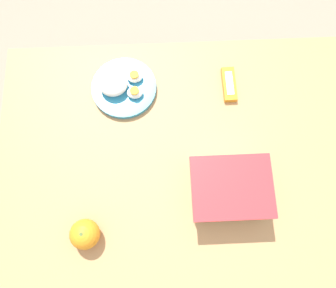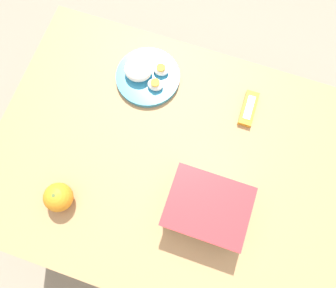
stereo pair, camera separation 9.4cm
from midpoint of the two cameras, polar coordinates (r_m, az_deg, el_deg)
name	(u,v)px [view 1 (the left image)]	position (r m, az deg, el deg)	size (l,w,h in m)	color
ground_plane	(185,190)	(1.66, 1.43, -8.38)	(10.00, 10.00, 0.00)	gray
table	(195,165)	(1.06, 2.22, -4.12)	(1.18, 0.77, 0.71)	#AD7F51
food_container	(229,190)	(0.90, 7.66, -8.45)	(0.21, 0.17, 0.10)	white
orange_fruit	(85,234)	(0.93, -17.16, -15.31)	(0.08, 0.08, 0.08)	orange
rice_plate	(122,87)	(1.03, -10.59, 9.37)	(0.20, 0.20, 0.06)	teal
candy_bar	(229,84)	(1.03, 8.06, 9.81)	(0.04, 0.11, 0.02)	orange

